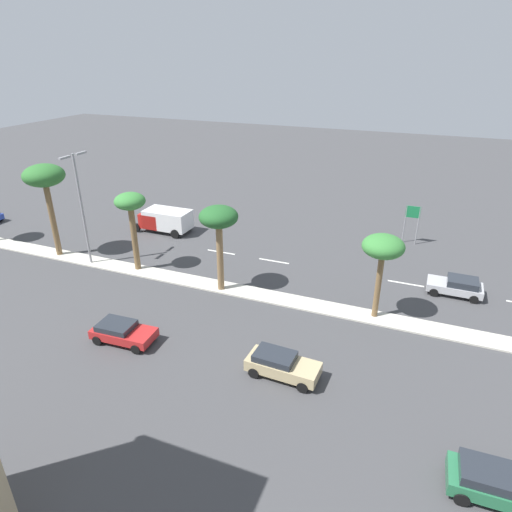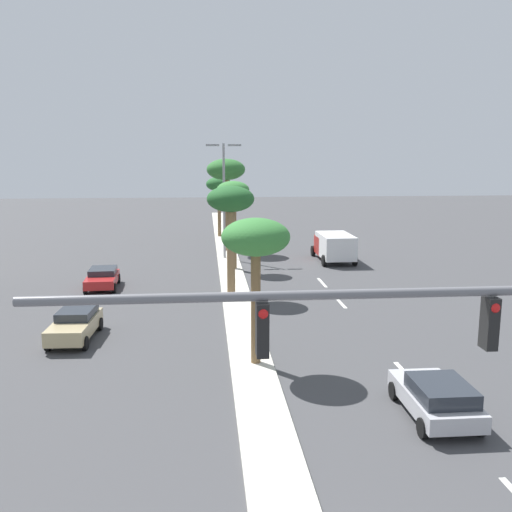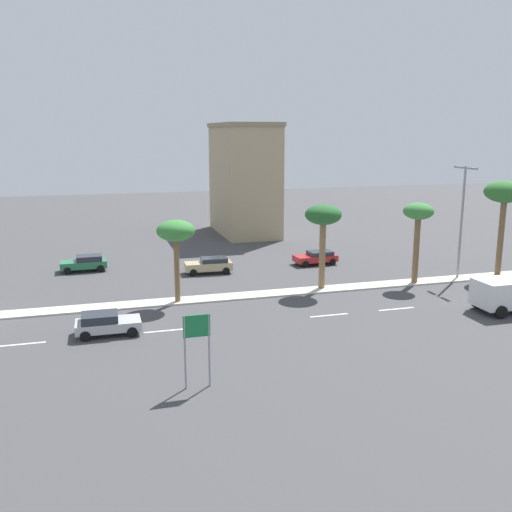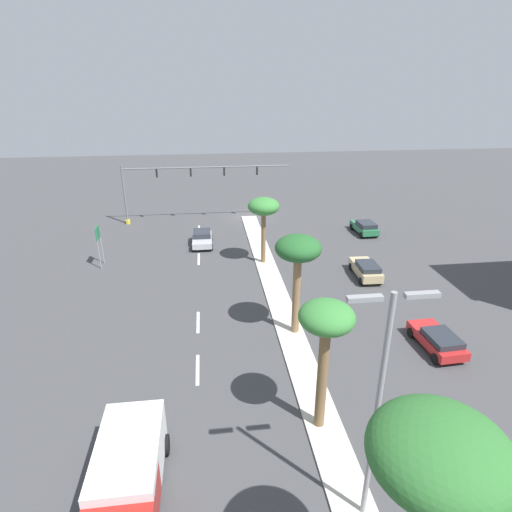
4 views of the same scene
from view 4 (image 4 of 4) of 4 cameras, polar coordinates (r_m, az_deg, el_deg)
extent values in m
plane|color=#424244|center=(25.18, 6.50, -15.14)|extent=(160.00, 160.00, 0.00)
cube|color=beige|center=(19.43, 13.07, -30.23)|extent=(1.80, 76.48, 0.12)
cube|color=silver|center=(47.55, -7.86, 3.64)|extent=(0.20, 2.80, 0.01)
cube|color=silver|center=(39.50, -7.90, -0.42)|extent=(0.20, 2.80, 0.01)
cube|color=silver|center=(29.47, -7.98, -9.00)|extent=(0.20, 2.80, 0.01)
cube|color=silver|center=(25.18, -8.05, -15.21)|extent=(0.20, 2.80, 0.01)
cylinder|color=slate|center=(50.45, -17.64, 8.00)|extent=(0.24, 0.24, 6.92)
cylinder|color=gold|center=(51.30, -17.22, 4.54)|extent=(0.53, 0.53, 0.50)
cylinder|color=slate|center=(48.96, -6.73, 12.04)|extent=(19.21, 0.16, 0.16)
cube|color=black|center=(49.36, -13.52, 11.01)|extent=(0.20, 0.32, 0.90)
sphere|color=red|center=(49.42, -13.54, 11.38)|extent=(0.18, 0.18, 0.18)
cube|color=black|center=(49.09, -8.98, 11.29)|extent=(0.20, 0.32, 0.90)
sphere|color=red|center=(49.15, -9.00, 11.66)|extent=(0.18, 0.18, 0.18)
cube|color=black|center=(49.11, -4.41, 11.51)|extent=(0.20, 0.32, 0.90)
sphere|color=red|center=(49.17, -4.43, 11.88)|extent=(0.18, 0.18, 0.18)
cube|color=black|center=(49.43, 0.13, 11.65)|extent=(0.20, 0.32, 0.90)
sphere|color=red|center=(49.49, 0.11, 12.01)|extent=(0.18, 0.18, 0.18)
cylinder|color=gray|center=(40.07, -20.52, 1.52)|extent=(0.10, 0.10, 3.75)
cylinder|color=gray|center=(38.98, -20.88, 0.89)|extent=(0.10, 0.10, 3.75)
cube|color=#19723F|center=(39.09, -20.96, 3.01)|extent=(0.08, 1.33, 1.11)
cylinder|color=brown|center=(37.36, 1.03, 2.59)|extent=(0.40, 0.40, 4.82)
ellipsoid|color=#387F38|center=(36.46, 1.06, 6.86)|extent=(2.78, 2.78, 1.53)
cylinder|color=olive|center=(26.79, 5.57, -5.33)|extent=(0.50, 0.50, 5.44)
ellipsoid|color=#235B28|center=(25.44, 5.84, 1.10)|extent=(2.89, 2.89, 1.59)
cylinder|color=brown|center=(20.06, 9.10, -16.16)|extent=(0.49, 0.49, 5.55)
ellipsoid|color=#387F38|center=(18.24, 9.72, -8.27)|extent=(2.48, 2.48, 1.36)
ellipsoid|color=#2D6B2D|center=(11.50, 24.02, -23.65)|extent=(3.45, 3.45, 1.90)
cylinder|color=gray|center=(15.74, 16.24, -20.33)|extent=(0.20, 0.20, 9.52)
cube|color=gray|center=(13.51, 21.91, -4.98)|extent=(1.10, 0.24, 0.16)
cube|color=gray|center=(12.77, 14.76, -5.66)|extent=(1.10, 0.24, 0.16)
cube|color=tan|center=(36.57, 14.85, -1.82)|extent=(1.90, 4.24, 0.69)
cube|color=#262B33|center=(35.91, 15.19, -1.38)|extent=(1.65, 2.36, 0.40)
cylinder|color=black|center=(37.71, 12.92, -1.43)|extent=(0.25, 0.65, 0.64)
cylinder|color=black|center=(38.23, 15.27, -1.34)|extent=(0.25, 0.65, 0.64)
cylinder|color=black|center=(35.21, 14.28, -3.37)|extent=(0.25, 0.65, 0.64)
cylinder|color=black|center=(35.76, 16.77, -3.23)|extent=(0.25, 0.65, 0.64)
cube|color=#B2B2B7|center=(42.53, -7.41, 2.20)|extent=(1.96, 3.99, 0.57)
cube|color=#262B33|center=(42.82, -7.44, 3.10)|extent=(1.75, 2.20, 0.50)
cylinder|color=black|center=(41.33, -6.13, 1.21)|extent=(0.23, 0.64, 0.64)
cylinder|color=black|center=(41.37, -8.66, 1.10)|extent=(0.23, 0.64, 0.64)
cylinder|color=black|center=(43.93, -6.19, 2.54)|extent=(0.23, 0.64, 0.64)
cylinder|color=black|center=(43.97, -8.58, 2.43)|extent=(0.23, 0.64, 0.64)
cube|color=red|center=(28.63, 23.58, -10.53)|extent=(2.07, 4.12, 0.57)
cube|color=#262B33|center=(28.04, 24.28, -10.25)|extent=(1.79, 2.30, 0.38)
cylinder|color=black|center=(29.31, 20.56, -9.85)|extent=(0.25, 0.65, 0.64)
cylinder|color=black|center=(30.20, 23.51, -9.33)|extent=(0.25, 0.65, 0.64)
cylinder|color=black|center=(27.37, 23.48, -12.85)|extent=(0.25, 0.65, 0.64)
cylinder|color=black|center=(28.32, 26.56, -12.17)|extent=(0.25, 0.65, 0.64)
cube|color=#287047|center=(47.29, 14.66, 3.80)|extent=(1.96, 4.11, 0.63)
cube|color=#262B33|center=(46.68, 14.97, 4.24)|extent=(1.72, 2.28, 0.47)
cylinder|color=black|center=(48.30, 13.03, 3.96)|extent=(0.24, 0.65, 0.64)
cylinder|color=black|center=(48.96, 14.95, 4.03)|extent=(0.24, 0.65, 0.64)
cylinder|color=black|center=(45.82, 14.29, 2.81)|extent=(0.24, 0.65, 0.64)
cylinder|color=black|center=(46.52, 16.28, 2.90)|extent=(0.24, 0.65, 0.64)
cube|color=#B21E19|center=(18.31, -17.84, -29.69)|extent=(2.48, 2.18, 1.47)
cube|color=silver|center=(19.23, -17.01, -25.33)|extent=(2.48, 4.63, 1.88)
cylinder|color=black|center=(20.73, -12.31, -24.08)|extent=(0.28, 0.90, 0.90)
cylinder|color=black|center=(21.16, -19.63, -23.92)|extent=(0.28, 0.90, 0.90)
camera|label=1|loc=(49.27, 37.18, 20.46)|focal=31.18mm
camera|label=2|loc=(57.52, -0.08, 16.01)|focal=38.95mm
camera|label=3|loc=(53.84, -49.76, 11.77)|focal=39.86mm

